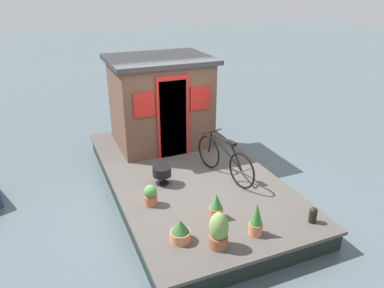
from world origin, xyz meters
TOP-DOWN VIEW (x-y plane):
  - ground_plane at (0.00, 0.00)m, footprint 60.00×60.00m
  - houseboat_deck at (0.00, 0.00)m, footprint 5.58×3.08m
  - houseboat_cabin at (1.68, 0.00)m, footprint 1.84×2.28m
  - bicycle at (-0.45, -0.58)m, footprint 1.67×0.53m
  - potted_plant_rosemary at (-0.86, 1.05)m, footprint 0.23×0.23m
  - potted_plant_thyme at (-1.98, 0.94)m, footprint 0.31×0.31m
  - potted_plant_geranium at (-1.65, 0.18)m, footprint 0.23×0.23m
  - potted_plant_sage at (-2.27, -0.18)m, footprint 0.21×0.21m
  - potted_plant_lavender at (-2.31, 0.47)m, footprint 0.29×0.29m
  - charcoal_grill at (-0.25, 0.64)m, footprint 0.36×0.36m
  - mooring_bollard at (-2.36, -1.19)m, footprint 0.13×0.13m

SIDE VIEW (x-z plane):
  - ground_plane at x=0.00m, z-range 0.00..0.00m
  - houseboat_deck at x=0.00m, z-range 0.00..0.39m
  - mooring_bollard at x=-2.36m, z-range 0.40..0.67m
  - potted_plant_thyme at x=-1.98m, z-range 0.38..0.73m
  - potted_plant_rosemary at x=-0.86m, z-range 0.39..0.76m
  - potted_plant_geranium at x=-1.65m, z-range 0.38..0.82m
  - charcoal_grill at x=-0.25m, z-range 0.46..0.81m
  - potted_plant_sage at x=-2.27m, z-range 0.38..0.92m
  - potted_plant_lavender at x=-2.31m, z-range 0.38..0.95m
  - bicycle at x=-0.45m, z-range 0.36..1.19m
  - houseboat_cabin at x=1.68m, z-range 0.40..2.43m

